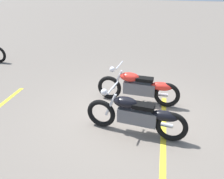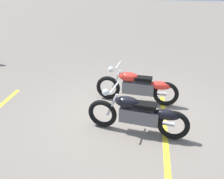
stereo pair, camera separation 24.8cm
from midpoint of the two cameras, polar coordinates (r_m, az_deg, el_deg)
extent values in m
plane|color=slate|center=(6.16, 2.77, -5.83)|extent=(60.00, 60.00, 0.00)
torus|color=black|center=(6.78, -1.96, 0.42)|extent=(0.67, 0.14, 0.67)
torus|color=black|center=(6.55, 11.27, -1.01)|extent=(0.67, 0.14, 0.67)
cube|color=#59595E|center=(6.57, 5.00, 0.34)|extent=(0.85, 0.26, 0.32)
ellipsoid|color=red|center=(6.50, 2.75, 2.99)|extent=(0.53, 0.31, 0.24)
ellipsoid|color=red|center=(6.46, 10.02, 0.93)|extent=(0.57, 0.27, 0.22)
cube|color=black|center=(6.44, 6.23, 2.47)|extent=(0.45, 0.26, 0.09)
cylinder|color=silver|center=(6.62, -0.07, 2.27)|extent=(0.27, 0.07, 0.56)
cylinder|color=silver|center=(6.45, 0.36, 5.69)|extent=(0.07, 0.62, 0.04)
sphere|color=silver|center=(6.55, -1.35, 4.68)|extent=(0.15, 0.15, 0.15)
cylinder|color=silver|center=(6.72, 8.51, -0.77)|extent=(0.70, 0.13, 0.09)
torus|color=black|center=(5.55, -3.53, -5.60)|extent=(0.68, 0.18, 0.67)
torus|color=black|center=(5.27, 12.70, -8.07)|extent=(0.68, 0.18, 0.67)
cube|color=#59595E|center=(5.31, 4.91, -6.18)|extent=(0.86, 0.31, 0.32)
ellipsoid|color=black|center=(5.21, 2.14, -2.91)|extent=(0.55, 0.33, 0.24)
ellipsoid|color=black|center=(5.16, 11.17, -5.74)|extent=(0.58, 0.30, 0.22)
cube|color=black|center=(5.14, 6.44, -3.72)|extent=(0.46, 0.28, 0.09)
cylinder|color=silver|center=(5.36, -1.29, -3.59)|extent=(0.27, 0.08, 0.56)
cylinder|color=silver|center=(5.15, -0.81, 0.47)|extent=(0.10, 0.62, 0.04)
sphere|color=silver|center=(5.27, -2.87, -0.64)|extent=(0.15, 0.15, 0.15)
cylinder|color=silver|center=(5.45, 9.31, -7.48)|extent=(0.71, 0.16, 0.09)
cube|color=yellow|center=(5.74, 10.84, -8.88)|extent=(0.28, 3.20, 0.01)
camera|label=1|loc=(0.12, 88.80, 0.56)|focal=39.49mm
camera|label=2|loc=(0.12, -91.20, -0.56)|focal=39.49mm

